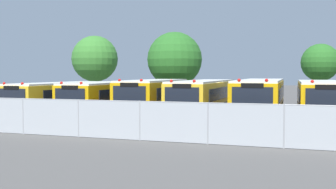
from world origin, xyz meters
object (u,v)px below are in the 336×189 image
Objects in this scene: school_bus_3 at (204,97)px; tree_2 at (321,62)px; school_bus_0 at (60,96)px; tree_1 at (173,60)px; school_bus_5 at (320,100)px; tree_0 at (96,59)px; school_bus_4 at (261,98)px; school_bus_1 at (106,97)px; school_bus_2 at (154,96)px.

tree_2 reaches higher than school_bus_3.
school_bus_0 is at bearing 1.84° from school_bus_3.
tree_1 reaches higher than school_bus_3.
school_bus_5 is at bearing -38.55° from tree_1.
school_bus_5 is at bearing -28.38° from tree_0.
school_bus_4 is at bearing -33.03° from tree_0.
tree_1 is at bearing -104.05° from school_bus_1.
school_bus_3 is (11.03, 0.23, 0.10)m from school_bus_0.
school_bus_0 is 1.01× the size of school_bus_3.
tree_1 is (-1.59, 9.80, 2.93)m from school_bus_2.
tree_0 is (-3.13, 11.71, 3.28)m from school_bus_0.
school_bus_5 is at bearing 179.47° from school_bus_3.
tree_0 is (-10.62, 11.47, 3.17)m from school_bus_2.
school_bus_1 is 1.09× the size of school_bus_5.
school_bus_3 is 1.53× the size of tree_1.
school_bus_4 is at bearing 177.61° from school_bus_3.
school_bus_0 is 1.91× the size of tree_2.
school_bus_1 is 1.50× the size of tree_1.
school_bus_2 is at bearing -47.21° from tree_0.
tree_2 is at bearing -146.34° from school_bus_1.
school_bus_5 is 16.23m from tree_1.
school_bus_3 is 1.52× the size of tree_0.
school_bus_0 is at bearing -0.47° from school_bus_5.
tree_0 reaches higher than tree_1.
tree_0 is 1.24× the size of tree_2.
school_bus_5 is at bearing -178.77° from school_bus_0.
school_bus_2 is 3.54m from school_bus_3.
school_bus_2 is 0.85× the size of school_bus_4.
school_bus_2 is at bearing -1.76° from school_bus_4.
school_bus_4 is 3.56m from school_bus_5.
school_bus_5 is (14.65, -0.14, 0.08)m from school_bus_1.
school_bus_0 is 14.83m from school_bus_4.
tree_2 is (15.33, 10.84, 2.69)m from school_bus_1.
school_bus_2 is (7.49, 0.23, 0.11)m from school_bus_0.
school_bus_0 is 12.03m from tree_1.
school_bus_5 reaches higher than school_bus_0.
school_bus_0 is 1.54× the size of tree_0.
school_bus_5 is at bearing -179.34° from school_bus_4.
school_bus_4 is (11.10, -0.19, 0.12)m from school_bus_1.
school_bus_5 is (18.39, 0.08, 0.11)m from school_bus_0.
school_bus_4 reaches higher than school_bus_0.
school_bus_0 is at bearing -75.04° from tree_0.
school_bus_4 reaches higher than school_bus_1.
school_bus_1 is 0.93× the size of school_bus_4.
school_bus_4 is 13.72m from tree_1.
school_bus_3 is at bearing -3.20° from school_bus_4.
tree_1 is at bearing -39.27° from school_bus_5.
school_bus_3 is at bearing 178.68° from school_bus_2.
school_bus_2 reaches higher than school_bus_0.
school_bus_0 is 18.39m from school_bus_5.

